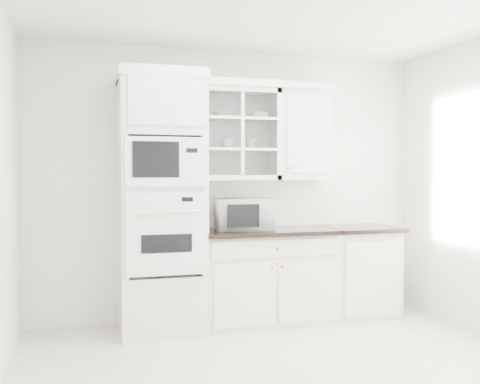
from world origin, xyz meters
name	(u,v)px	position (x,y,z in m)	size (l,w,h in m)	color
ground	(293,378)	(0.00, 0.00, 0.01)	(4.00, 3.50, 0.01)	beige
room_shell	(274,133)	(0.00, 0.43, 1.78)	(4.00, 3.50, 2.70)	white
oven_column	(161,202)	(-0.75, 1.42, 1.20)	(0.76, 0.68, 2.40)	silver
base_cabinet_run	(266,275)	(0.28, 1.45, 0.46)	(1.32, 0.67, 0.92)	silver
extra_base_cabinet	(358,270)	(1.28, 1.45, 0.46)	(0.72, 0.67, 0.92)	silver
upper_cabinet_glass	(238,134)	(0.03, 1.58, 1.85)	(0.80, 0.33, 0.90)	silver
upper_cabinet_solid	(302,136)	(0.71, 1.58, 1.85)	(0.55, 0.33, 0.90)	silver
crown_molding	(228,84)	(-0.07, 1.56, 2.33)	(2.14, 0.38, 0.07)	white
countertop_microwave	(243,214)	(0.04, 1.44, 1.07)	(0.53, 0.44, 0.31)	white
bowl_a	(224,115)	(-0.11, 1.60, 2.04)	(0.22, 0.22, 0.05)	white
bowl_b	(259,116)	(0.24, 1.57, 2.04)	(0.19, 0.19, 0.06)	white
cup_a	(228,144)	(-0.07, 1.59, 1.76)	(0.12, 0.12, 0.09)	white
cup_b	(251,144)	(0.17, 1.60, 1.76)	(0.11, 0.11, 0.10)	white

